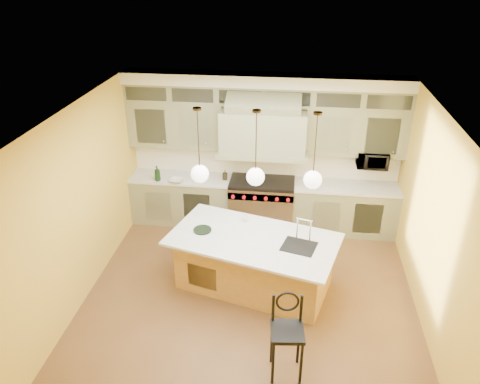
# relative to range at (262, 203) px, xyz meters

# --- Properties ---
(floor) EXTENTS (5.00, 5.00, 0.00)m
(floor) POSITION_rel_range_xyz_m (0.00, -2.14, -0.49)
(floor) COLOR brown
(floor) RESTS_ON ground
(ceiling) EXTENTS (5.00, 5.00, 0.00)m
(ceiling) POSITION_rel_range_xyz_m (0.00, -2.14, 2.41)
(ceiling) COLOR white
(ceiling) RESTS_ON wall_back
(wall_back) EXTENTS (5.00, 0.00, 5.00)m
(wall_back) POSITION_rel_range_xyz_m (0.00, 0.36, 0.96)
(wall_back) COLOR gold
(wall_back) RESTS_ON ground
(wall_front) EXTENTS (5.00, 0.00, 5.00)m
(wall_front) POSITION_rel_range_xyz_m (0.00, -4.64, 0.96)
(wall_front) COLOR gold
(wall_front) RESTS_ON ground
(wall_left) EXTENTS (0.00, 5.00, 5.00)m
(wall_left) POSITION_rel_range_xyz_m (-2.50, -2.14, 0.96)
(wall_left) COLOR gold
(wall_left) RESTS_ON ground
(wall_right) EXTENTS (0.00, 5.00, 5.00)m
(wall_right) POSITION_rel_range_xyz_m (2.50, -2.14, 0.96)
(wall_right) COLOR gold
(wall_right) RESTS_ON ground
(back_cabinetry) EXTENTS (5.00, 0.77, 2.90)m
(back_cabinetry) POSITION_rel_range_xyz_m (0.00, 0.09, 0.94)
(back_cabinetry) COLOR gray
(back_cabinetry) RESTS_ON floor
(range) EXTENTS (1.20, 0.74, 0.96)m
(range) POSITION_rel_range_xyz_m (0.00, 0.00, 0.00)
(range) COLOR silver
(range) RESTS_ON floor
(kitchen_island) EXTENTS (2.75, 1.93, 1.35)m
(kitchen_island) POSITION_rel_range_xyz_m (0.04, -1.87, -0.01)
(kitchen_island) COLOR #A17039
(kitchen_island) RESTS_ON floor
(counter_stool) EXTENTS (0.44, 0.44, 1.14)m
(counter_stool) POSITION_rel_range_xyz_m (0.60, -3.51, 0.17)
(counter_stool) COLOR black
(counter_stool) RESTS_ON floor
(microwave) EXTENTS (0.54, 0.37, 0.30)m
(microwave) POSITION_rel_range_xyz_m (1.95, 0.11, 0.96)
(microwave) COLOR black
(microwave) RESTS_ON back_cabinetry
(oil_bottle_a) EXTENTS (0.12, 0.12, 0.30)m
(oil_bottle_a) POSITION_rel_range_xyz_m (-1.94, -0.19, 0.60)
(oil_bottle_a) COLOR black
(oil_bottle_a) RESTS_ON back_cabinetry
(oil_bottle_b) EXTENTS (0.09, 0.09, 0.19)m
(oil_bottle_b) POSITION_rel_range_xyz_m (-0.70, 0.01, 0.55)
(oil_bottle_b) COLOR black
(oil_bottle_b) RESTS_ON back_cabinetry
(fruit_bowl) EXTENTS (0.29, 0.29, 0.06)m
(fruit_bowl) POSITION_rel_range_xyz_m (-1.57, -0.22, 0.49)
(fruit_bowl) COLOR silver
(fruit_bowl) RESTS_ON back_cabinetry
(cup) EXTENTS (0.11, 0.11, 0.09)m
(cup) POSITION_rel_range_xyz_m (-0.16, -1.43, 0.48)
(cup) COLOR silver
(cup) RESTS_ON kitchen_island
(pendant_left) EXTENTS (0.26, 0.26, 1.11)m
(pendant_left) POSITION_rel_range_xyz_m (-0.76, -1.87, 1.46)
(pendant_left) COLOR #2D2319
(pendant_left) RESTS_ON ceiling
(pendant_center) EXTENTS (0.26, 0.26, 1.11)m
(pendant_center) POSITION_rel_range_xyz_m (0.04, -1.87, 1.46)
(pendant_center) COLOR #2D2319
(pendant_center) RESTS_ON ceiling
(pendant_right) EXTENTS (0.26, 0.26, 1.11)m
(pendant_right) POSITION_rel_range_xyz_m (0.84, -1.87, 1.46)
(pendant_right) COLOR #2D2319
(pendant_right) RESTS_ON ceiling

